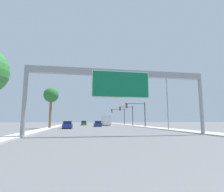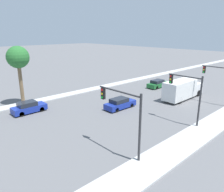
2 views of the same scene
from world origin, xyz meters
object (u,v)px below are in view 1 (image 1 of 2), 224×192
Objects in this scene: car_mid_left at (98,124)px; truck_box_primary at (106,121)px; traffic_light_mid_block at (128,112)px; palm_tree_background at (51,96)px; street_lamp_right at (166,98)px; traffic_light_near_intersection at (138,110)px; traffic_light_far_intersection at (120,114)px; car_far_right at (68,125)px; car_near_right at (84,123)px; sign_gantry at (120,81)px.

truck_box_primary reaches higher than car_mid_left.
car_mid_left is at bearing -167.78° from traffic_light_mid_block.
palm_tree_background reaches higher than car_mid_left.
street_lamp_right is at bearing -86.71° from traffic_light_mid_block.
traffic_light_near_intersection reaches higher than traffic_light_far_intersection.
car_far_right is at bearing -117.38° from truck_box_primary.
traffic_light_near_intersection is 0.62× the size of street_lamp_right.
traffic_light_near_intersection is at bearing 6.74° from car_far_right.
truck_box_primary is at bearing 71.33° from car_mid_left.
car_near_right is 7.79m from truck_box_primary.
palm_tree_background reaches higher than truck_box_primary.
car_near_right is at bearing 136.57° from traffic_light_mid_block.
car_near_right is at bearing 72.78° from palm_tree_background.
car_near_right is 14.11m from car_mid_left.
sign_gantry is 28.65m from car_mid_left.
sign_gantry reaches higher than traffic_light_far_intersection.
street_lamp_right is (10.10, -18.92, 4.78)m from car_mid_left.
car_far_right is (-7.00, 18.24, -5.27)m from sign_gantry.
sign_gantry is at bearing -60.73° from palm_tree_background.
palm_tree_background is (-19.25, -1.17, 2.74)m from traffic_light_near_intersection.
street_lamp_right reaches higher than truck_box_primary.
traffic_light_mid_block is (12.40, -11.74, 3.19)m from car_near_right.
traffic_light_far_intersection is at bearing 92.74° from street_lamp_right.
traffic_light_mid_block is 22.65m from palm_tree_background.
car_mid_left is 12.27m from traffic_light_near_intersection.
traffic_light_far_intersection is at bearing 77.86° from sign_gantry.
car_far_right is (-3.50, -23.59, 0.01)m from car_near_right.
car_mid_left is 0.80× the size of traffic_light_near_intersection.
car_mid_left is at bearing 118.10° from street_lamp_right.
sign_gantry is at bearing -85.22° from car_near_right.
truck_box_primary is at bearing 105.61° from traffic_light_near_intersection.
traffic_light_near_intersection is 1.03× the size of traffic_light_far_intersection.
traffic_light_far_intersection is (12.12, -1.74, 3.18)m from car_near_right.
car_mid_left is 1.08× the size of car_far_right.
sign_gantry is 4.34× the size of car_near_right.
truck_box_primary is at bearing 102.70° from street_lamp_right.
sign_gantry reaches higher than car_mid_left.
palm_tree_background is (-14.10, -19.60, 5.16)m from truck_box_primary.
sign_gantry is 3.53× the size of traffic_light_mid_block.
traffic_light_mid_block is at bearing -43.43° from car_near_right.
truck_box_primary is (3.50, 10.36, 0.85)m from car_mid_left.
traffic_light_near_intersection is 19.48m from palm_tree_background.
street_lamp_right is (17.10, -8.99, 4.77)m from car_far_right.
street_lamp_right is (20.70, -9.67, -1.23)m from palm_tree_background.
traffic_light_far_intersection is (8.62, 11.93, 3.18)m from car_mid_left.
palm_tree_background is (-19.22, -21.17, 2.83)m from traffic_light_far_intersection.
car_near_right is 17.37m from traffic_light_mid_block.
car_near_right is 35.63m from street_lamp_right.
sign_gantry is 4.36× the size of car_mid_left.
palm_tree_background is (-7.10, -22.91, 6.01)m from car_near_right.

